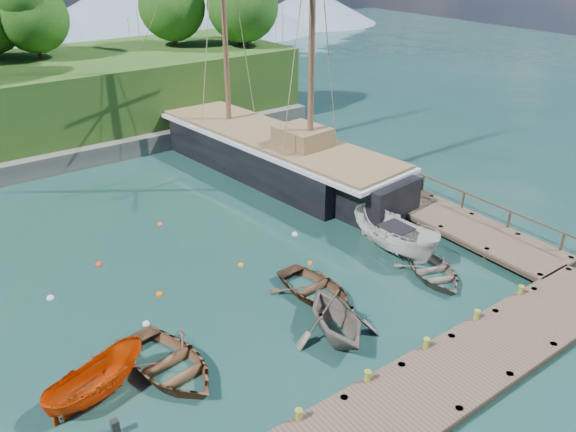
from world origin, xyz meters
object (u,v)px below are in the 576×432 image
rowboat_1 (335,335)px  motorboat_orange (99,396)px  rowboat_0 (170,372)px  rowboat_3 (432,277)px  cabin_boat_white (394,252)px  schooner (267,155)px  rowboat_2 (316,295)px

rowboat_1 → motorboat_orange: size_ratio=1.03×
rowboat_0 → rowboat_3: size_ratio=1.19×
rowboat_3 → cabin_boat_white: cabin_boat_white is taller
motorboat_orange → cabin_boat_white: size_ratio=0.73×
rowboat_1 → rowboat_0: bearing=179.5°
motorboat_orange → cabin_boat_white: cabin_boat_white is taller
rowboat_0 → rowboat_1: size_ratio=1.16×
rowboat_1 → schooner: 18.03m
rowboat_0 → rowboat_2: size_ratio=1.11×
rowboat_2 → rowboat_0: bearing=-178.1°
schooner → cabin_boat_white: bearing=-100.5°
rowboat_1 → schooner: (7.67, 16.27, 1.18)m
rowboat_3 → motorboat_orange: (-15.52, 1.69, 0.00)m
rowboat_0 → schooner: 20.09m
motorboat_orange → rowboat_3: bearing=-112.5°
rowboat_0 → rowboat_3: rowboat_0 is taller
rowboat_0 → rowboat_2: 7.51m
rowboat_0 → schooner: bearing=37.1°
rowboat_3 → cabin_boat_white: bearing=105.8°
rowboat_2 → rowboat_3: bearing=-24.0°
rowboat_2 → motorboat_orange: bearing=178.4°
rowboat_0 → motorboat_orange: (-2.58, 0.36, 0.00)m
cabin_boat_white → schooner: size_ratio=0.19×
rowboat_2 → cabin_boat_white: bearing=3.6°
rowboat_2 → schooner: bearing=60.7°
rowboat_2 → schooner: (6.56, 13.62, 1.18)m
schooner → motorboat_orange: bearing=-146.5°
motorboat_orange → rowboat_0: bearing=-114.3°
rowboat_2 → cabin_boat_white: size_ratio=0.78×
rowboat_2 → rowboat_3: rowboat_2 is taller
motorboat_orange → schooner: size_ratio=0.14×
rowboat_1 → cabin_boat_white: size_ratio=0.75×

